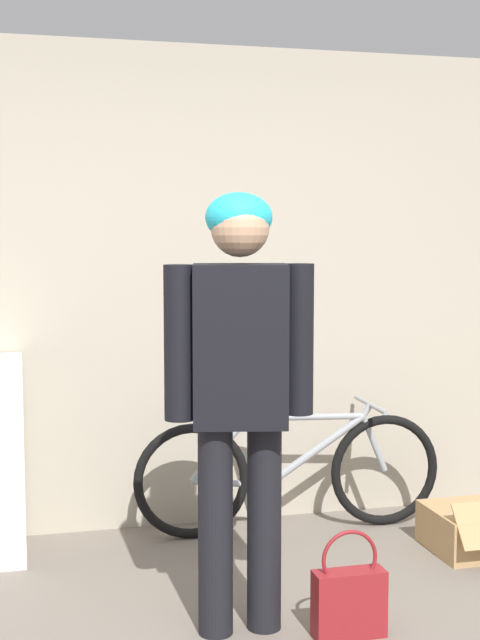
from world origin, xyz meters
The scene contains 4 objects.
wall_back centered at (0.00, 2.24, 1.30)m, with size 8.00×0.07×2.60m.
person centered at (0.05, 0.84, 1.07)m, with size 0.60×0.33×1.76m.
bicycle centered at (0.60, 1.94, 0.33)m, with size 1.68×0.46×0.69m.
handbag centered at (0.45, 0.68, 0.15)m, with size 0.29×0.11×0.44m.
Camera 1 is at (-0.80, -2.52, 1.60)m, focal length 50.00 mm.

